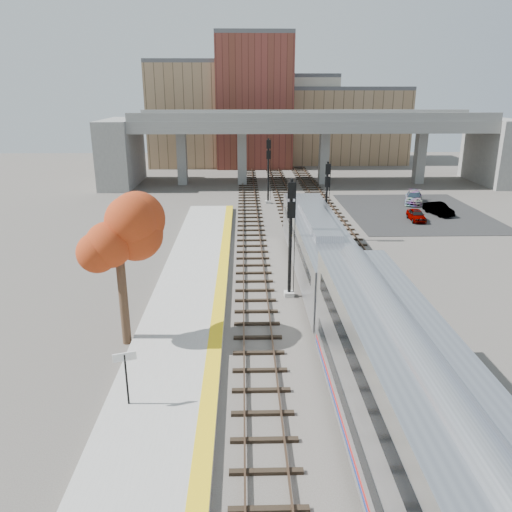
# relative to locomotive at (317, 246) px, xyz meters

# --- Properties ---
(ground) EXTENTS (160.00, 160.00, 0.00)m
(ground) POSITION_rel_locomotive_xyz_m (-1.00, -9.21, -2.28)
(ground) COLOR #47423D
(ground) RESTS_ON ground
(platform) EXTENTS (4.50, 60.00, 0.35)m
(platform) POSITION_rel_locomotive_xyz_m (-8.25, -9.21, -2.10)
(platform) COLOR #9E9E99
(platform) RESTS_ON ground
(yellow_strip) EXTENTS (0.70, 60.00, 0.01)m
(yellow_strip) POSITION_rel_locomotive_xyz_m (-6.35, -9.21, -1.92)
(yellow_strip) COLOR yellow
(yellow_strip) RESTS_ON platform
(tracks) EXTENTS (10.70, 95.00, 0.25)m
(tracks) POSITION_rel_locomotive_xyz_m (-0.07, 3.29, -2.20)
(tracks) COLOR black
(tracks) RESTS_ON ground
(overpass) EXTENTS (54.00, 12.00, 9.50)m
(overpass) POSITION_rel_locomotive_xyz_m (3.92, 35.79, 3.53)
(overpass) COLOR slate
(overpass) RESTS_ON ground
(buildings_far) EXTENTS (43.00, 21.00, 20.60)m
(buildings_far) POSITION_rel_locomotive_xyz_m (0.26, 57.36, 5.60)
(buildings_far) COLOR #947656
(buildings_far) RESTS_ON ground
(parking_lot) EXTENTS (14.00, 18.00, 0.04)m
(parking_lot) POSITION_rel_locomotive_xyz_m (13.00, 18.79, -2.26)
(parking_lot) COLOR black
(parking_lot) RESTS_ON ground
(locomotive) EXTENTS (3.02, 19.05, 4.10)m
(locomotive) POSITION_rel_locomotive_xyz_m (0.00, 0.00, 0.00)
(locomotive) COLOR #A8AAB2
(locomotive) RESTS_ON ground
(signal_mast_near) EXTENTS (0.60, 0.64, 7.33)m
(signal_mast_near) POSITION_rel_locomotive_xyz_m (-2.10, -3.15, 1.41)
(signal_mast_near) COLOR #9E9E99
(signal_mast_near) RESTS_ON ground
(signal_mast_mid) EXTENTS (0.60, 0.64, 6.65)m
(signal_mast_mid) POSITION_rel_locomotive_xyz_m (2.00, 8.85, 0.94)
(signal_mast_mid) COLOR #9E9E99
(signal_mast_mid) RESTS_ON ground
(signal_mast_far) EXTENTS (0.60, 0.64, 7.18)m
(signal_mast_far) POSITION_rel_locomotive_xyz_m (-2.10, 23.38, 1.31)
(signal_mast_far) COLOR #9E9E99
(signal_mast_far) RESTS_ON ground
(station_sign) EXTENTS (0.87, 0.33, 2.27)m
(station_sign) POSITION_rel_locomotive_xyz_m (-9.51, -14.53, -0.30)
(station_sign) COLOR black
(station_sign) RESTS_ON platform
(tree) EXTENTS (3.60, 3.60, 7.33)m
(tree) POSITION_rel_locomotive_xyz_m (-10.84, -8.83, 3.16)
(tree) COLOR #382619
(tree) RESTS_ON ground
(car_a) EXTENTS (1.48, 3.35, 1.12)m
(car_a) POSITION_rel_locomotive_xyz_m (11.92, 15.14, -1.68)
(car_a) COLOR #99999E
(car_a) RESTS_ON parking_lot
(car_b) EXTENTS (2.22, 3.93, 1.23)m
(car_b) POSITION_rel_locomotive_xyz_m (15.00, 17.52, -1.62)
(car_b) COLOR #99999E
(car_b) RESTS_ON parking_lot
(car_c) EXTENTS (3.19, 4.85, 1.31)m
(car_c) POSITION_rel_locomotive_xyz_m (14.19, 22.83, -1.59)
(car_c) COLOR #99999E
(car_c) RESTS_ON parking_lot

